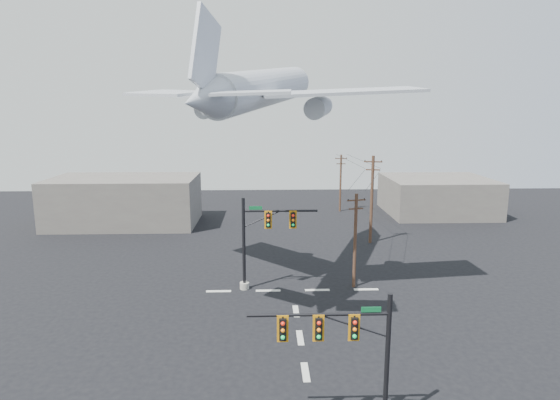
{
  "coord_description": "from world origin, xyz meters",
  "views": [
    {
      "loc": [
        -2.2,
        -23.76,
        14.5
      ],
      "look_at": [
        -1.26,
        5.0,
        8.86
      ],
      "focal_mm": 30.0,
      "sensor_mm": 36.0,
      "label": 1
    }
  ],
  "objects_px": {
    "utility_pole_b": "(372,198)",
    "utility_pole_a": "(355,239)",
    "signal_mast_far": "(259,241)",
    "utility_pole_c": "(341,182)",
    "airliner": "(264,89)",
    "signal_mast_near": "(352,354)"
  },
  "relations": [
    {
      "from": "utility_pole_a",
      "to": "utility_pole_c",
      "type": "xyz_separation_m",
      "value": [
        3.45,
        28.97,
        0.17
      ]
    },
    {
      "from": "airliner",
      "to": "utility_pole_c",
      "type": "bearing_deg",
      "value": -1.88
    },
    {
      "from": "signal_mast_far",
      "to": "utility_pole_a",
      "type": "relative_size",
      "value": 0.97
    },
    {
      "from": "utility_pole_a",
      "to": "airliner",
      "type": "height_order",
      "value": "airliner"
    },
    {
      "from": "utility_pole_a",
      "to": "airliner",
      "type": "distance_m",
      "value": 13.98
    },
    {
      "from": "signal_mast_near",
      "to": "utility_pole_c",
      "type": "height_order",
      "value": "utility_pole_c"
    },
    {
      "from": "utility_pole_a",
      "to": "utility_pole_b",
      "type": "height_order",
      "value": "utility_pole_b"
    },
    {
      "from": "signal_mast_far",
      "to": "utility_pole_b",
      "type": "bearing_deg",
      "value": 47.35
    },
    {
      "from": "signal_mast_near",
      "to": "utility_pole_b",
      "type": "bearing_deg",
      "value": 75.73
    },
    {
      "from": "signal_mast_far",
      "to": "utility_pole_b",
      "type": "distance_m",
      "value": 17.78
    },
    {
      "from": "airliner",
      "to": "signal_mast_far",
      "type": "bearing_deg",
      "value": 171.21
    },
    {
      "from": "utility_pole_b",
      "to": "airliner",
      "type": "height_order",
      "value": "airliner"
    },
    {
      "from": "utility_pole_b",
      "to": "utility_pole_a",
      "type": "bearing_deg",
      "value": -95.08
    },
    {
      "from": "signal_mast_near",
      "to": "signal_mast_far",
      "type": "distance_m",
      "value": 17.62
    },
    {
      "from": "utility_pole_b",
      "to": "airliner",
      "type": "bearing_deg",
      "value": -120.25
    },
    {
      "from": "utility_pole_a",
      "to": "airliner",
      "type": "relative_size",
      "value": 0.31
    },
    {
      "from": "utility_pole_b",
      "to": "utility_pole_c",
      "type": "bearing_deg",
      "value": 106.0
    },
    {
      "from": "signal_mast_far",
      "to": "utility_pole_b",
      "type": "relative_size",
      "value": 0.79
    },
    {
      "from": "utility_pole_a",
      "to": "utility_pole_b",
      "type": "relative_size",
      "value": 0.82
    },
    {
      "from": "utility_pole_a",
      "to": "signal_mast_near",
      "type": "bearing_deg",
      "value": -114.27
    },
    {
      "from": "signal_mast_far",
      "to": "utility_pole_c",
      "type": "xyz_separation_m",
      "value": [
        11.24,
        29.18,
        0.24
      ]
    },
    {
      "from": "utility_pole_b",
      "to": "airliner",
      "type": "relative_size",
      "value": 0.38
    }
  ]
}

